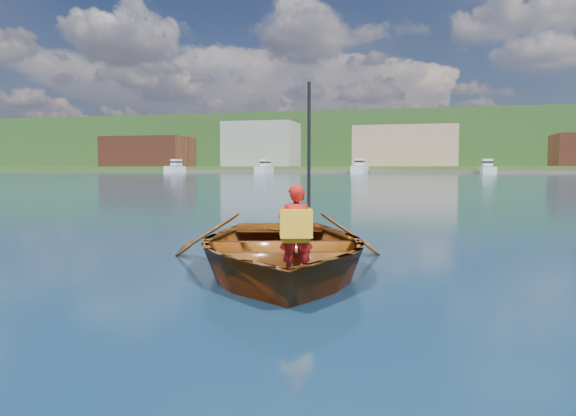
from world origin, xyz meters
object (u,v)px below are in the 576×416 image
child_paddler (296,229)px  dock (389,172)px  rowboat (280,248)px  marina_yachts (425,168)px

child_paddler → dock: child_paddler is taller
rowboat → dock: size_ratio=0.03×
dock → marina_yachts: size_ratio=1.12×
marina_yachts → child_paddler: bearing=-90.1°
child_paddler → marina_yachts: 144.84m
child_paddler → dock: bearing=93.6°
rowboat → child_paddler: bearing=-64.1°
rowboat → dock: bearing=93.5°
rowboat → dock: (-9.02, 148.73, 0.10)m
marina_yachts → rowboat: bearing=-90.2°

